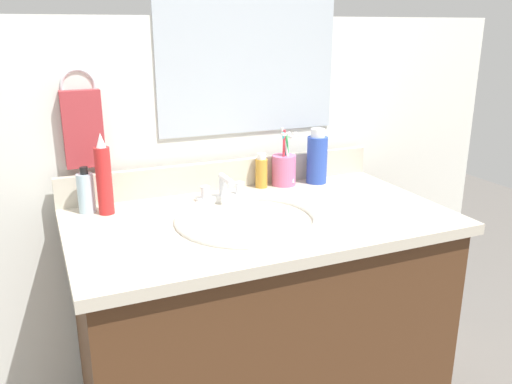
{
  "coord_description": "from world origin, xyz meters",
  "views": [
    {
      "loc": [
        -0.55,
        -1.25,
        1.27
      ],
      "look_at": [
        -0.01,
        0.0,
        0.84
      ],
      "focal_mm": 36.97,
      "sensor_mm": 36.0,
      "label": 1
    }
  ],
  "objects_px": {
    "hand_towel": "(83,129)",
    "bottle_oil_amber": "(261,172)",
    "faucet": "(223,191)",
    "bottle_shampoo_blue": "(317,158)",
    "cup_pink": "(284,169)",
    "bottle_gel_clear": "(86,192)",
    "bottle_spray_red": "(104,178)"
  },
  "relations": [
    {
      "from": "bottle_oil_amber",
      "to": "bottle_spray_red",
      "type": "distance_m",
      "value": 0.51
    },
    {
      "from": "hand_towel",
      "to": "bottle_gel_clear",
      "type": "xyz_separation_m",
      "value": [
        -0.02,
        -0.09,
        -0.16
      ]
    },
    {
      "from": "bottle_shampoo_blue",
      "to": "bottle_gel_clear",
      "type": "bearing_deg",
      "value": -179.65
    },
    {
      "from": "cup_pink",
      "to": "faucet",
      "type": "bearing_deg",
      "value": -163.04
    },
    {
      "from": "faucet",
      "to": "bottle_spray_red",
      "type": "xyz_separation_m",
      "value": [
        -0.34,
        0.02,
        0.07
      ]
    },
    {
      "from": "hand_towel",
      "to": "bottle_shampoo_blue",
      "type": "distance_m",
      "value": 0.74
    },
    {
      "from": "bottle_shampoo_blue",
      "to": "bottle_oil_amber",
      "type": "relative_size",
      "value": 1.61
    },
    {
      "from": "bottle_spray_red",
      "to": "cup_pink",
      "type": "bearing_deg",
      "value": 5.57
    },
    {
      "from": "bottle_oil_amber",
      "to": "bottle_spray_red",
      "type": "height_order",
      "value": "bottle_spray_red"
    },
    {
      "from": "bottle_spray_red",
      "to": "bottle_gel_clear",
      "type": "relative_size",
      "value": 1.74
    },
    {
      "from": "bottle_oil_amber",
      "to": "cup_pink",
      "type": "relative_size",
      "value": 0.59
    },
    {
      "from": "faucet",
      "to": "bottle_spray_red",
      "type": "bearing_deg",
      "value": 177.26
    },
    {
      "from": "bottle_shampoo_blue",
      "to": "cup_pink",
      "type": "bearing_deg",
      "value": 170.09
    },
    {
      "from": "bottle_shampoo_blue",
      "to": "bottle_spray_red",
      "type": "height_order",
      "value": "bottle_spray_red"
    },
    {
      "from": "bottle_gel_clear",
      "to": "cup_pink",
      "type": "distance_m",
      "value": 0.63
    },
    {
      "from": "faucet",
      "to": "bottle_gel_clear",
      "type": "height_order",
      "value": "bottle_gel_clear"
    },
    {
      "from": "hand_towel",
      "to": "bottle_oil_amber",
      "type": "bearing_deg",
      "value": -6.44
    },
    {
      "from": "bottle_oil_amber",
      "to": "cup_pink",
      "type": "xyz_separation_m",
      "value": [
        0.08,
        -0.0,
        0.0
      ]
    },
    {
      "from": "bottle_oil_amber",
      "to": "bottle_spray_red",
      "type": "xyz_separation_m",
      "value": [
        -0.5,
        -0.06,
        0.05
      ]
    },
    {
      "from": "hand_towel",
      "to": "bottle_shampoo_blue",
      "type": "relative_size",
      "value": 1.21
    },
    {
      "from": "hand_towel",
      "to": "bottle_oil_amber",
      "type": "height_order",
      "value": "hand_towel"
    },
    {
      "from": "hand_towel",
      "to": "faucet",
      "type": "bearing_deg",
      "value": -20.13
    },
    {
      "from": "hand_towel",
      "to": "faucet",
      "type": "height_order",
      "value": "hand_towel"
    },
    {
      "from": "hand_towel",
      "to": "faucet",
      "type": "relative_size",
      "value": 1.37
    },
    {
      "from": "bottle_shampoo_blue",
      "to": "cup_pink",
      "type": "distance_m",
      "value": 0.12
    },
    {
      "from": "bottle_spray_red",
      "to": "hand_towel",
      "type": "bearing_deg",
      "value": 104.66
    },
    {
      "from": "faucet",
      "to": "bottle_shampoo_blue",
      "type": "xyz_separation_m",
      "value": [
        0.35,
        0.05,
        0.06
      ]
    },
    {
      "from": "bottle_shampoo_blue",
      "to": "bottle_oil_amber",
      "type": "height_order",
      "value": "bottle_shampoo_blue"
    },
    {
      "from": "bottle_spray_red",
      "to": "cup_pink",
      "type": "height_order",
      "value": "bottle_spray_red"
    },
    {
      "from": "bottle_gel_clear",
      "to": "bottle_shampoo_blue",
      "type": "bearing_deg",
      "value": 0.35
    },
    {
      "from": "bottle_spray_red",
      "to": "cup_pink",
      "type": "distance_m",
      "value": 0.58
    },
    {
      "from": "hand_towel",
      "to": "bottle_shampoo_blue",
      "type": "xyz_separation_m",
      "value": [
        0.72,
        -0.08,
        -0.14
      ]
    }
  ]
}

